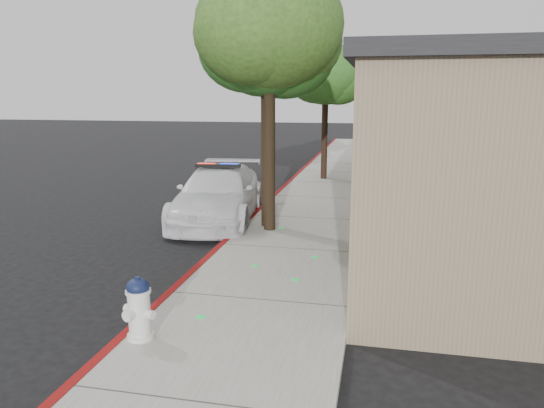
{
  "coord_description": "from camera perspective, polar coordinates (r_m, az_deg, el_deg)",
  "views": [
    {
      "loc": [
        3.55,
        -7.82,
        3.52
      ],
      "look_at": [
        1.31,
        2.73,
        1.21
      ],
      "focal_mm": 33.52,
      "sensor_mm": 36.0,
      "label": 1
    }
  ],
  "objects": [
    {
      "name": "street_tree_near",
      "position": [
        12.73,
        -0.23,
        18.75
      ],
      "size": [
        3.55,
        3.73,
        6.5
      ],
      "rotation": [
        0.0,
        0.0,
        0.41
      ],
      "color": "black",
      "rests_on": "sidewalk"
    },
    {
      "name": "street_tree_mid",
      "position": [
        13.12,
        -0.59,
        17.1
      ],
      "size": [
        3.31,
        3.14,
        5.99
      ],
      "rotation": [
        0.0,
        0.0,
        -0.05
      ],
      "color": "black",
      "rests_on": "sidewalk"
    },
    {
      "name": "red_curb",
      "position": [
        11.88,
        -5.67,
        -4.81
      ],
      "size": [
        0.14,
        60.0,
        0.16
      ],
      "primitive_type": "cube",
      "color": "maroon",
      "rests_on": "ground"
    },
    {
      "name": "police_car",
      "position": [
        14.6,
        -6.01,
        1.14
      ],
      "size": [
        2.74,
        5.47,
        1.65
      ],
      "rotation": [
        0.0,
        0.0,
        0.12
      ],
      "color": "white",
      "rests_on": "ground"
    },
    {
      "name": "street_tree_far",
      "position": [
        20.95,
        6.13,
        13.99
      ],
      "size": [
        3.1,
        2.88,
        5.45
      ],
      "rotation": [
        0.0,
        0.0,
        -0.18
      ],
      "color": "black",
      "rests_on": "sidewalk"
    },
    {
      "name": "clapboard_building",
      "position": [
        17.17,
        22.62,
        6.51
      ],
      "size": [
        7.3,
        20.89,
        4.24
      ],
      "color": "#867258",
      "rests_on": "ground"
    },
    {
      "name": "fire_hydrant",
      "position": [
        7.49,
        -14.73,
        -11.21
      ],
      "size": [
        0.53,
        0.46,
        0.91
      ],
      "rotation": [
        0.0,
        0.0,
        -0.3
      ],
      "color": "white",
      "rests_on": "sidewalk"
    },
    {
      "name": "ground",
      "position": [
        9.29,
        -11.7,
        -10.45
      ],
      "size": [
        120.0,
        120.0,
        0.0
      ],
      "primitive_type": "plane",
      "color": "black",
      "rests_on": "ground"
    },
    {
      "name": "sidewalk",
      "position": [
        11.53,
        1.68,
        -5.31
      ],
      "size": [
        3.2,
        60.0,
        0.15
      ],
      "primitive_type": "cube",
      "color": "gray",
      "rests_on": "ground"
    }
  ]
}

